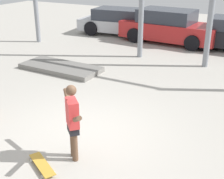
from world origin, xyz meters
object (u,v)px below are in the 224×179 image
at_px(skateboard, 42,165).
at_px(manual_pad, 61,68).
at_px(skateboarder, 73,119).
at_px(parked_car_silver, 120,22).
at_px(parked_car_red, 169,27).

distance_m(skateboard, manual_pad, 5.58).
bearing_deg(skateboarder, skateboard, -79.41).
bearing_deg(parked_car_silver, skateboarder, -73.04).
relative_size(skateboarder, parked_car_red, 0.34).
distance_m(skateboarder, manual_pad, 5.41).
height_order(skateboarder, manual_pad, skateboarder).
xyz_separation_m(skateboarder, manual_pad, (-3.43, 4.11, -0.76)).
bearing_deg(manual_pad, parked_car_silver, 97.01).
xyz_separation_m(manual_pad, parked_car_silver, (-0.74, 6.04, 0.56)).
xyz_separation_m(skateboarder, parked_car_red, (-1.45, 9.71, -0.12)).
relative_size(skateboarder, skateboard, 1.83).
distance_m(skateboarder, parked_car_red, 9.81).
relative_size(skateboarder, manual_pad, 0.54).
height_order(skateboard, parked_car_silver, parked_car_silver).
distance_m(skateboarder, skateboard, 1.01).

